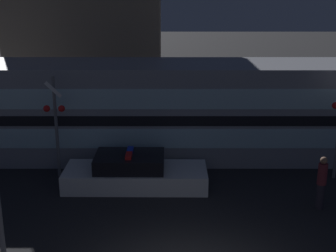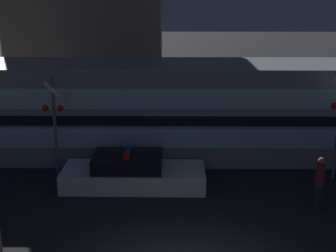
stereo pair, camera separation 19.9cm
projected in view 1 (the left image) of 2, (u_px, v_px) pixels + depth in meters
name	position (u px, v px, depth m)	size (l,w,h in m)	color
train	(197.00, 110.00, 18.18)	(23.53, 3.10, 3.67)	gray
police_car	(133.00, 173.00, 15.62)	(4.75, 1.78, 1.25)	silver
pedestrian	(320.00, 182.00, 13.97)	(0.28, 0.28, 1.66)	#2D2833
crossing_signal_far	(54.00, 120.00, 15.94)	(0.73, 0.29, 3.58)	slate
building_left	(84.00, 13.00, 25.40)	(8.18, 4.16, 10.09)	#726656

